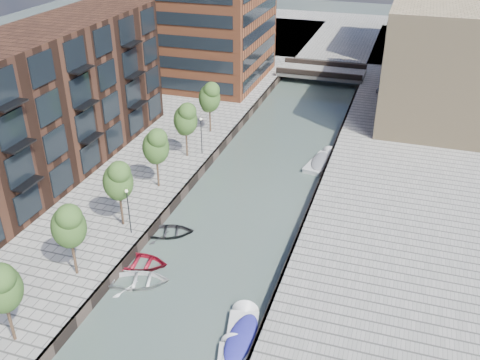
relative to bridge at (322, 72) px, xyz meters
The scene contains 23 objects.
water 32.03m from the bridge, 90.00° to the right, with size 300.00×300.00×0.00m, color #38473F.
quay_right 35.79m from the bridge, 63.43° to the right, with size 20.00×140.00×1.00m, color gray.
quay_wall_left 32.59m from the bridge, 100.79° to the right, with size 0.25×140.00×1.00m, color #332823.
quay_wall_right 32.59m from the bridge, 79.21° to the right, with size 0.25×140.00×1.00m, color #332823.
far_closure 28.01m from the bridge, 90.00° to the left, with size 80.00×40.00×1.00m, color gray.
apartment_block 46.99m from the bridge, 115.46° to the right, with size 8.00×38.00×14.00m, color black.
tan_block_near 19.99m from the bridge, 32.01° to the right, with size 12.00×25.00×14.00m, color #98805D.
tan_block_far 23.87m from the bridge, 45.00° to the left, with size 12.00×20.00×16.00m, color #98805D.
bridge is the anchor object (origin of this frame).
tree_1 61.71m from the bridge, 97.93° to the right, with size 2.50×2.50×5.95m.
tree_2 54.81m from the bridge, 98.95° to the right, with size 2.50×2.50×5.95m.
tree_3 47.92m from the bridge, 100.25° to the right, with size 2.50×2.50×5.95m.
tree_4 41.08m from the bridge, 102.00° to the right, with size 2.50×2.50×5.95m.
tree_5 34.30m from the bridge, 104.44° to the right, with size 2.50×2.50×5.95m.
tree_6 27.63m from the bridge, 108.10° to the right, with size 2.50×2.50×5.95m.
lamp_1 48.58m from the bridge, 98.53° to the right, with size 0.24×0.24×4.12m.
lamp_2 32.87m from the bridge, 102.68° to the right, with size 0.24×0.24×4.12m.
sloop_2 50.88m from the bridge, 95.93° to the right, with size 3.39×4.75×0.98m, color maroon.
sloop_3 52.82m from the bridge, 94.57° to the right, with size 3.38×4.73×0.98m, color silver.
sloop_4 46.18m from the bridge, 95.99° to the right, with size 3.19×4.46×0.92m, color #232326.
motorboat_3 55.74m from the bridge, 84.95° to the right, with size 3.11×5.97×1.90m.
motorboat_4 28.85m from the bridge, 79.49° to the right, with size 2.97×5.87×1.87m.
car 11.07m from the bridge, 27.97° to the right, with size 1.41×3.49×1.19m, color #9F9FA3.
Camera 1 is at (12.83, -8.35, 26.12)m, focal length 40.00 mm.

